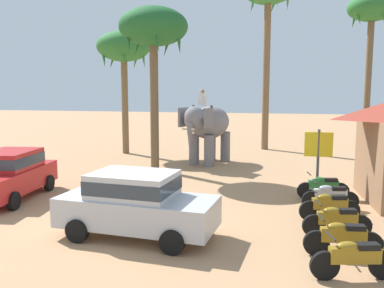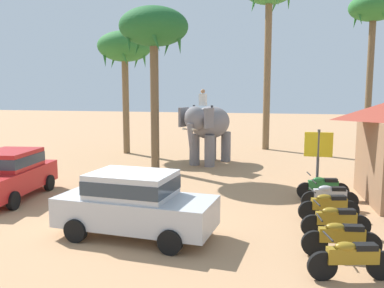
# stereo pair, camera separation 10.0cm
# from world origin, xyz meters

# --- Properties ---
(ground_plane) EXTENTS (120.00, 120.00, 0.00)m
(ground_plane) POSITION_xyz_m (0.00, 0.00, 0.00)
(ground_plane) COLOR tan
(car_sedan_foreground) EXTENTS (4.21, 2.10, 1.70)m
(car_sedan_foreground) POSITION_xyz_m (0.34, -0.22, 0.93)
(car_sedan_foreground) COLOR #B7BABF
(car_sedan_foreground) RESTS_ON ground
(car_parked_far_side) EXTENTS (2.29, 4.29, 1.70)m
(car_parked_far_side) POSITION_xyz_m (-5.36, 2.24, 0.93)
(car_parked_far_side) COLOR red
(car_parked_far_side) RESTS_ON ground
(elephant_with_mahout) EXTENTS (2.54, 4.02, 3.88)m
(elephant_with_mahout) POSITION_xyz_m (0.11, 10.65, 1.99)
(elephant_with_mahout) COLOR slate
(elephant_with_mahout) RESTS_ON ground
(motorcycle_nearest_camera) EXTENTS (1.77, 0.68, 0.94)m
(motorcycle_nearest_camera) POSITION_xyz_m (5.50, -1.51, 0.46)
(motorcycle_nearest_camera) COLOR black
(motorcycle_nearest_camera) RESTS_ON ground
(motorcycle_second_in_row) EXTENTS (1.79, 0.55, 0.94)m
(motorcycle_second_in_row) POSITION_xyz_m (5.43, -0.35, 0.46)
(motorcycle_second_in_row) COLOR black
(motorcycle_second_in_row) RESTS_ON ground
(motorcycle_mid_row) EXTENTS (1.78, 0.62, 0.94)m
(motorcycle_mid_row) POSITION_xyz_m (5.44, 0.93, 0.46)
(motorcycle_mid_row) COLOR black
(motorcycle_mid_row) RESTS_ON ground
(motorcycle_fourth_in_row) EXTENTS (1.76, 0.69, 0.94)m
(motorcycle_fourth_in_row) POSITION_xyz_m (5.39, 2.29, 0.46)
(motorcycle_fourth_in_row) COLOR black
(motorcycle_fourth_in_row) RESTS_ON ground
(motorcycle_far_in_row) EXTENTS (1.79, 0.58, 0.94)m
(motorcycle_far_in_row) POSITION_xyz_m (5.52, 3.45, 0.46)
(motorcycle_far_in_row) COLOR black
(motorcycle_far_in_row) RESTS_ON ground
(motorcycle_end_of_row) EXTENTS (1.79, 0.55, 0.94)m
(motorcycle_end_of_row) POSITION_xyz_m (5.40, 4.70, 0.46)
(motorcycle_end_of_row) COLOR black
(motorcycle_end_of_row) RESTS_ON ground
(palm_tree_behind_elephant) EXTENTS (3.20, 3.20, 7.33)m
(palm_tree_behind_elephant) POSITION_xyz_m (-5.48, 13.01, 6.24)
(palm_tree_behind_elephant) COLOR brown
(palm_tree_behind_elephant) RESTS_ON ground
(palm_tree_near_hut) EXTENTS (3.20, 3.20, 7.64)m
(palm_tree_near_hut) POSITION_xyz_m (-2.03, 8.35, 6.53)
(palm_tree_near_hut) COLOR brown
(palm_tree_near_hut) RESTS_ON ground
(palm_tree_far_back) EXTENTS (3.20, 3.20, 10.18)m
(palm_tree_far_back) POSITION_xyz_m (9.35, 19.76, 8.88)
(palm_tree_far_back) COLOR brown
(palm_tree_far_back) RESTS_ON ground
(signboard_yellow) EXTENTS (1.00, 0.10, 2.40)m
(signboard_yellow) POSITION_xyz_m (5.25, 5.45, 1.69)
(signboard_yellow) COLOR #4C4C51
(signboard_yellow) RESTS_ON ground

